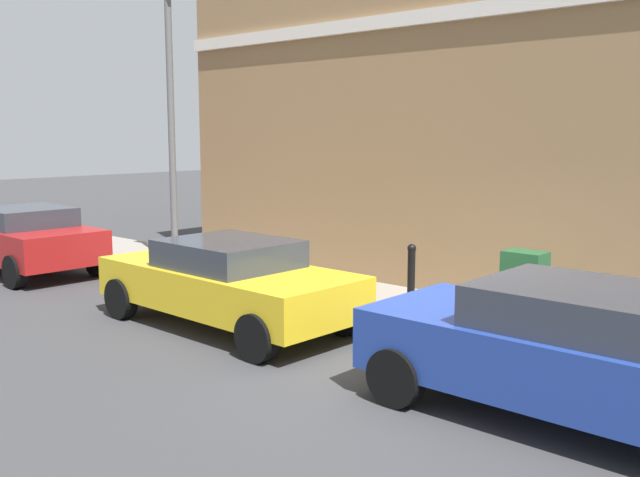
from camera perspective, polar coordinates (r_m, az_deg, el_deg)
name	(u,v)px	position (r m, az deg, el deg)	size (l,w,h in m)	color
ground	(419,368)	(9.05, 7.94, -10.25)	(80.00, 80.00, 0.00)	#38383A
sidewalk	(226,275)	(14.39, -7.56, -2.90)	(2.38, 30.00, 0.15)	gray
corner_building	(489,82)	(16.37, 13.43, 12.09)	(8.07, 10.21, 7.98)	olive
car_blue	(578,351)	(7.60, 19.96, -8.45)	(1.94, 4.26, 1.40)	navy
car_yellow	(228,281)	(10.73, -7.42, -3.39)	(1.97, 4.30, 1.32)	gold
car_red	(23,238)	(16.06, -22.71, 0.04)	(1.98, 4.13, 1.37)	maroon
utility_cabinet	(524,296)	(10.15, 16.01, -4.44)	(0.46, 0.61, 1.15)	#1E4C28
bollard_near_cabinet	(411,275)	(11.18, 7.33, -2.89)	(0.14, 0.14, 1.04)	black
lamppost	(171,113)	(15.13, -11.86, 9.84)	(0.20, 0.44, 5.72)	#59595B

